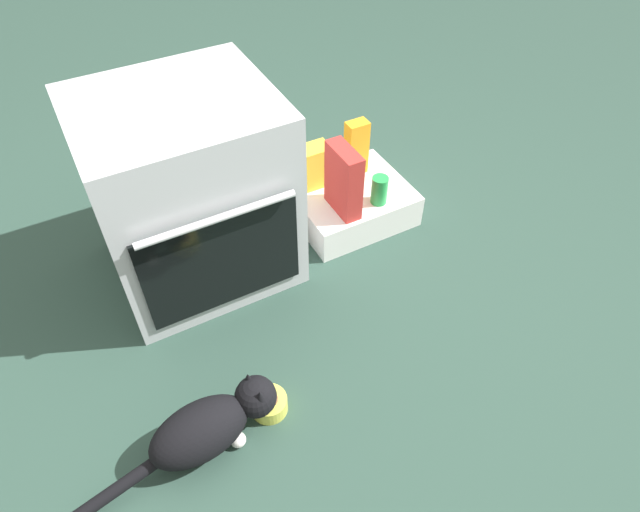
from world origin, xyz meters
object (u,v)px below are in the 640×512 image
pantry_cabinet (350,202)px  juice_carton (356,148)px  food_bowl (269,403)px  cat (209,426)px  soda_can (379,190)px  oven (190,193)px  cereal_box (344,181)px  snack_bag (315,165)px

pantry_cabinet → juice_carton: juice_carton is taller
food_bowl → cat: size_ratio=0.18×
pantry_cabinet → soda_can: soda_can is taller
oven → juice_carton: (0.73, 0.07, -0.09)m
oven → pantry_cabinet: (0.65, -0.03, -0.28)m
cereal_box → juice_carton: bearing=47.7°
pantry_cabinet → cereal_box: (-0.09, -0.09, 0.21)m
food_bowl → cereal_box: (0.60, 0.59, 0.25)m
cat → snack_bag: size_ratio=3.52×
oven → juice_carton: 0.74m
snack_bag → cereal_box: (0.02, -0.20, 0.05)m
snack_bag → cereal_box: bearing=-84.4°
cat → juice_carton: size_ratio=2.64×
cereal_box → soda_can: 0.17m
oven → pantry_cabinet: size_ratio=1.52×
oven → food_bowl: bearing=-93.5°
juice_carton → cereal_box: (-0.17, -0.19, 0.02)m
juice_carton → soda_can: size_ratio=2.00×
cat → oven: bearing=65.9°
cereal_box → oven: bearing=167.9°
soda_can → cereal_box: bearing=167.5°
snack_bag → juice_carton: (0.19, -0.01, 0.03)m
oven → cat: (-0.24, -0.73, -0.25)m
food_bowl → soda_can: size_ratio=0.97×
oven → juice_carton: bearing=5.3°
pantry_cabinet → cereal_box: size_ratio=1.68×
oven → cat: size_ratio=1.13×
juice_carton → cat: bearing=-140.6°
oven → cereal_box: bearing=-12.1°
cat → cereal_box: (0.80, 0.61, 0.18)m
pantry_cabinet → cereal_box: bearing=-135.4°
oven → juice_carton: oven is taller
food_bowl → oven: bearing=86.5°
food_bowl → snack_bag: 0.99m
oven → snack_bag: bearing=8.1°
snack_bag → pantry_cabinet: bearing=-43.7°
oven → soda_can: (0.71, -0.15, -0.15)m
soda_can → cat: bearing=-148.7°
oven → snack_bag: oven is taller
oven → soda_can: 0.74m
juice_carton → soda_can: juice_carton is taller
soda_can → food_bowl: bearing=-143.6°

